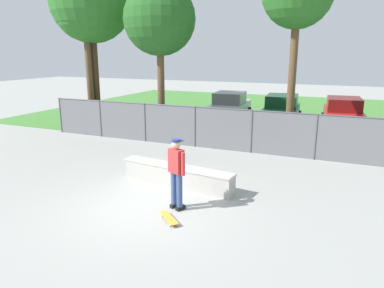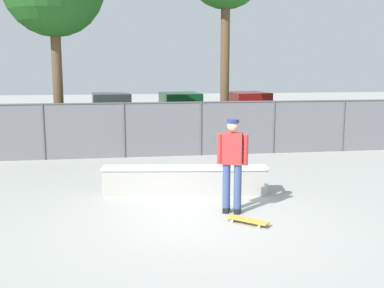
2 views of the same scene
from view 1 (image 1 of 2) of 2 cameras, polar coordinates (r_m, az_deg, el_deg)
The scene contains 12 objects.
ground_plane at distance 9.50m, azimuth -7.43°, elevation -9.97°, with size 80.00×80.00×0.00m, color #9E9E99.
grass_strip at distance 24.67m, azimuth 12.42°, elevation 4.94°, with size 28.94×20.00×0.02m, color #478438.
concrete_ledge at distance 10.80m, azimuth -2.41°, elevation -5.01°, with size 3.71×0.98×0.63m.
skateboarder at distance 8.99m, azimuth -2.50°, elevation -4.23°, with size 0.56×0.39×1.84m.
skateboard at distance 8.73m, azimuth -3.67°, elevation -11.64°, with size 0.73×0.68×0.09m.
chainlink_fence at distance 14.67m, azimuth 4.85°, elevation 2.68°, with size 17.01×0.07×1.73m.
tree_near_left at distance 19.26m, azimuth -16.64°, elevation 19.48°, with size 2.93×2.93×7.34m.
tree_near_right at distance 19.51m, azimuth -15.76°, elevation 20.93°, with size 4.02×4.02×8.34m.
tree_mid at distance 16.56m, azimuth -5.17°, elevation 19.04°, with size 3.16×3.16×6.89m.
car_silver at distance 21.37m, azimuth 6.04°, elevation 6.04°, with size 2.28×4.33×1.66m.
car_green at distance 20.42m, azimuth 14.05°, elevation 5.30°, with size 2.28×4.33×1.66m.
car_red at distance 20.20m, azimuth 22.85°, elevation 4.51°, with size 2.28×4.33×1.66m.
Camera 1 is at (4.49, -7.42, 3.89)m, focal length 33.57 mm.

